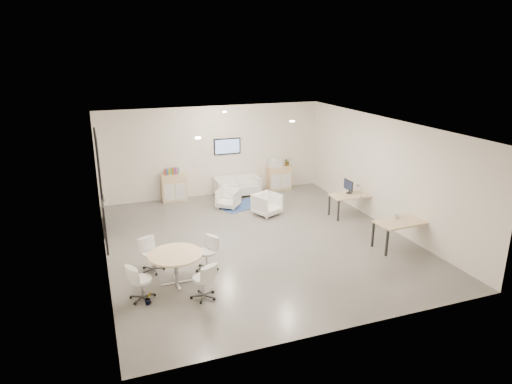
{
  "coord_description": "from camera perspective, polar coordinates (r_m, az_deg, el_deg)",
  "views": [
    {
      "loc": [
        -4.07,
        -10.94,
        5.1
      ],
      "look_at": [
        0.1,
        0.4,
        1.28
      ],
      "focal_mm": 32.0,
      "sensor_mm": 36.0,
      "label": 1
    }
  ],
  "objects": [
    {
      "name": "room_shell",
      "position": [
        12.19,
        0.19,
        0.84
      ],
      "size": [
        9.6,
        10.6,
        4.8
      ],
      "color": "#605D57",
      "rests_on": "ground"
    },
    {
      "name": "glass_door",
      "position": [
        13.92,
        -19.02,
        1.58
      ],
      "size": [
        0.09,
        1.9,
        2.85
      ],
      "color": "black",
      "rests_on": "room_shell"
    },
    {
      "name": "artwork",
      "position": [
        9.99,
        -18.33,
        -4.25
      ],
      "size": [
        0.05,
        0.54,
        1.04
      ],
      "color": "black",
      "rests_on": "room_shell"
    },
    {
      "name": "wall_tv",
      "position": [
        16.41,
        -3.62,
        5.72
      ],
      "size": [
        0.98,
        0.06,
        0.58
      ],
      "color": "black",
      "rests_on": "room_shell"
    },
    {
      "name": "ceiling_spots",
      "position": [
        12.54,
        -2.01,
        8.71
      ],
      "size": [
        3.14,
        4.14,
        0.03
      ],
      "color": "#FFEAC6",
      "rests_on": "room_shell"
    },
    {
      "name": "sideboard_left",
      "position": [
        16.09,
        -10.23,
        0.54
      ],
      "size": [
        0.85,
        0.44,
        0.95
      ],
      "color": "#D9B683",
      "rests_on": "room_shell"
    },
    {
      "name": "sideboard_right",
      "position": [
        17.18,
        2.9,
        1.79
      ],
      "size": [
        0.9,
        0.43,
        0.9
      ],
      "color": "#D9B683",
      "rests_on": "room_shell"
    },
    {
      "name": "books",
      "position": [
        15.92,
        -10.5,
        2.55
      ],
      "size": [
        0.49,
        0.14,
        0.22
      ],
      "color": "red",
      "rests_on": "sideboard_left"
    },
    {
      "name": "printer",
      "position": [
        16.97,
        2.44,
        3.69
      ],
      "size": [
        0.48,
        0.41,
        0.32
      ],
      "rotation": [
        0.0,
        0.0,
        0.09
      ],
      "color": "white",
      "rests_on": "sideboard_right"
    },
    {
      "name": "loveseat",
      "position": [
        16.49,
        -2.4,
        0.68
      ],
      "size": [
        1.6,
        0.81,
        0.6
      ],
      "rotation": [
        0.0,
        0.0,
        -0.01
      ],
      "color": "white",
      "rests_on": "room_shell"
    },
    {
      "name": "blue_rug",
      "position": [
        15.49,
        -1.89,
        -1.68
      ],
      "size": [
        1.7,
        1.39,
        0.01
      ],
      "primitive_type": "cube",
      "rotation": [
        0.0,
        0.0,
        0.32
      ],
      "color": "#2E428D",
      "rests_on": "room_shell"
    },
    {
      "name": "armchair_left",
      "position": [
        15.21,
        -3.51,
        -0.69
      ],
      "size": [
        0.93,
        0.93,
        0.7
      ],
      "primitive_type": "imported",
      "rotation": [
        0.0,
        0.0,
        -0.67
      ],
      "color": "white",
      "rests_on": "room_shell"
    },
    {
      "name": "armchair_right",
      "position": [
        14.53,
        1.39,
        -1.42
      ],
      "size": [
        0.96,
        0.94,
        0.76
      ],
      "primitive_type": "imported",
      "rotation": [
        0.0,
        0.0,
        0.42
      ],
      "color": "white",
      "rests_on": "room_shell"
    },
    {
      "name": "desk_rear",
      "position": [
        14.68,
        11.86,
        -0.59
      ],
      "size": [
        1.37,
        0.72,
        0.7
      ],
      "rotation": [
        0.0,
        0.0,
        -0.04
      ],
      "color": "#D9B683",
      "rests_on": "room_shell"
    },
    {
      "name": "desk_front",
      "position": [
        12.66,
        17.83,
        -3.8
      ],
      "size": [
        1.5,
        0.83,
        0.76
      ],
      "rotation": [
        0.0,
        0.0,
        0.07
      ],
      "color": "#D9B683",
      "rests_on": "room_shell"
    },
    {
      "name": "monitor",
      "position": [
        14.69,
        11.5,
        0.7
      ],
      "size": [
        0.2,
        0.5,
        0.44
      ],
      "color": "black",
      "rests_on": "desk_rear"
    },
    {
      "name": "round_table",
      "position": [
        10.41,
        -10.04,
        -8.02
      ],
      "size": [
        1.22,
        1.22,
        0.74
      ],
      "color": "#D9B683",
      "rests_on": "room_shell"
    },
    {
      "name": "meeting_chairs",
      "position": [
        10.52,
        -9.97,
        -9.24
      ],
      "size": [
        2.4,
        2.4,
        0.82
      ],
      "color": "white",
      "rests_on": "room_shell"
    },
    {
      "name": "plant_cabinet",
      "position": [
        17.17,
        3.94,
        3.71
      ],
      "size": [
        0.31,
        0.33,
        0.23
      ],
      "primitive_type": "imported",
      "rotation": [
        0.0,
        0.0,
        0.17
      ],
      "color": "#3F7F3F",
      "rests_on": "sideboard_right"
    },
    {
      "name": "plant_floor",
      "position": [
        10.02,
        -13.31,
        -13.19
      ],
      "size": [
        0.24,
        0.32,
        0.13
      ],
      "primitive_type": "imported",
      "rotation": [
        0.0,
        0.0,
        0.31
      ],
      "color": "#3F7F3F",
      "rests_on": "room_shell"
    },
    {
      "name": "cup",
      "position": [
        12.77,
        17.17,
        -2.87
      ],
      "size": [
        0.14,
        0.12,
        0.13
      ],
      "primitive_type": "imported",
      "rotation": [
        0.0,
        0.0,
        -0.19
      ],
      "color": "white",
      "rests_on": "desk_front"
    }
  ]
}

